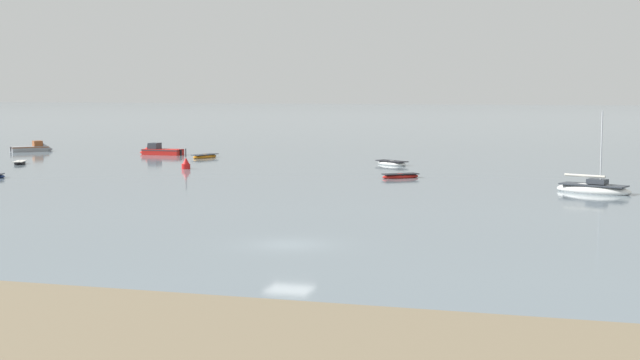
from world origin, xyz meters
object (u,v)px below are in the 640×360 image
Objects in this scene: rowboat_moored_4 at (205,156)px; motorboat_moored_1 at (157,152)px; rowboat_moored_3 at (392,163)px; motorboat_moored_2 at (36,149)px; sailboat_moored_1 at (594,189)px; rowboat_moored_2 at (20,163)px; rowboat_moored_0 at (400,176)px; channel_buoy at (186,165)px.

motorboat_moored_1 is at bearing 87.02° from rowboat_moored_4.
rowboat_moored_4 is (-23.86, 3.84, -0.01)m from rowboat_moored_3.
motorboat_moored_1 is at bearing -48.25° from motorboat_moored_2.
motorboat_moored_1 is at bearing 173.27° from sailboat_moored_1.
sailboat_moored_1 is 77.33m from motorboat_moored_2.
sailboat_moored_1 is 60.44m from motorboat_moored_1.
rowboat_moored_3 is 1.03× the size of rowboat_moored_4.
motorboat_moored_2 is (-50.00, 8.05, 0.13)m from rowboat_moored_3.
motorboat_moored_2 is (-18.19, 1.06, -0.02)m from motorboat_moored_1.
rowboat_moored_2 is 41.25m from rowboat_moored_3.
motorboat_moored_2 reaches higher than rowboat_moored_0.
rowboat_moored_3 is 22.46m from channel_buoy.
motorboat_moored_1 is 1.40× the size of rowboat_moored_3.
rowboat_moored_3 is 1.85× the size of channel_buoy.
rowboat_moored_2 is at bearing -106.30° from motorboat_moored_2.
sailboat_moored_1 is at bearing 154.46° from motorboat_moored_1.
channel_buoy is (12.18, -17.90, 0.13)m from motorboat_moored_1.
rowboat_moored_3 is at bearing 29.09° from channel_buoy.
rowboat_moored_0 is 0.53× the size of sailboat_moored_1.
rowboat_moored_2 is (-43.71, 3.65, -0.02)m from rowboat_moored_0.
motorboat_moored_2 is 2.26× the size of channel_buoy.
rowboat_moored_2 is at bearing 68.14° from motorboat_moored_1.
rowboat_moored_3 is 0.82× the size of motorboat_moored_2.
rowboat_moored_0 is 23.67m from channel_buoy.
rowboat_moored_4 is (16.03, 14.33, 0.03)m from rowboat_moored_2.
sailboat_moored_1 is at bearing -14.99° from channel_buoy.
motorboat_moored_1 is (-35.63, 21.12, 0.18)m from rowboat_moored_0.
rowboat_moored_0 is 1.61× the size of channel_buoy.
channel_buoy is (30.38, -18.96, 0.15)m from motorboat_moored_2.
rowboat_moored_4 is 1.80× the size of channel_buoy.
rowboat_moored_2 is at bearing 49.66° from rowboat_moored_3.
channel_buoy is (4.24, -14.75, 0.29)m from rowboat_moored_4.
sailboat_moored_1 is at bearing -101.04° from rowboat_moored_4.
rowboat_moored_4 is (-27.68, 17.98, 0.01)m from rowboat_moored_0.
rowboat_moored_3 is 24.17m from rowboat_moored_4.
channel_buoy reaches higher than motorboat_moored_2.
channel_buoy is at bearing 64.02° from rowboat_moored_3.
rowboat_moored_3 is at bearing 156.03° from sailboat_moored_1.
motorboat_moored_1 is (-53.11, 28.86, 0.03)m from sailboat_moored_1.
rowboat_moored_3 reaches higher than rowboat_moored_0.
rowboat_moored_0 is at bearing 177.93° from sailboat_moored_1.
rowboat_moored_3 is at bearing 68.12° from rowboat_moored_0.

